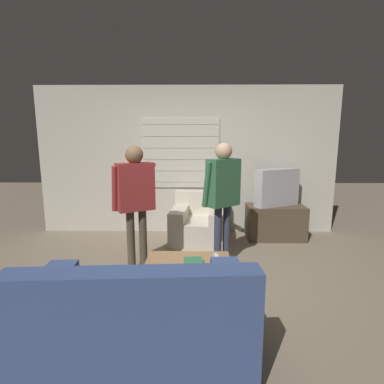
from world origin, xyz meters
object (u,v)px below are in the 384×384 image
(coffee_table, at_px, (188,266))
(person_right_standing, at_px, (222,189))
(tv, at_px, (277,187))
(spare_remote, at_px, (216,256))
(soda_can, at_px, (220,265))
(couch_blue, at_px, (139,322))
(armchair_beige, at_px, (199,223))
(book_stack, at_px, (193,263))
(person_left_standing, at_px, (135,193))

(coffee_table, distance_m, person_right_standing, 1.18)
(coffee_table, bearing_deg, person_right_standing, 64.28)
(tv, height_order, spare_remote, tv)
(soda_can, bearing_deg, person_right_standing, 84.07)
(couch_blue, xyz_separation_m, person_right_standing, (0.77, 1.79, 0.70))
(person_right_standing, bearing_deg, spare_remote, -137.16)
(soda_can, xyz_separation_m, spare_remote, (-0.01, 0.34, -0.05))
(armchair_beige, bearing_deg, couch_blue, 86.06)
(armchair_beige, xyz_separation_m, person_right_standing, (0.29, -0.93, 0.72))
(tv, xyz_separation_m, person_right_standing, (-0.99, -1.06, 0.15))
(coffee_table, distance_m, book_stack, 0.11)
(tv, bearing_deg, spare_remote, 31.32)
(person_left_standing, height_order, spare_remote, person_left_standing)
(tv, relative_size, spare_remote, 5.84)
(armchair_beige, bearing_deg, book_stack, 93.64)
(armchair_beige, xyz_separation_m, soda_can, (0.18, -1.99, 0.15))
(coffee_table, height_order, person_right_standing, person_right_standing)
(armchair_beige, relative_size, book_stack, 4.83)
(couch_blue, bearing_deg, armchair_beige, 76.69)
(spare_remote, bearing_deg, person_right_standing, 74.02)
(coffee_table, bearing_deg, spare_remote, 27.31)
(couch_blue, bearing_deg, spare_remote, 55.37)
(person_right_standing, bearing_deg, person_left_standing, 150.58)
(couch_blue, relative_size, person_left_standing, 1.07)
(book_stack, bearing_deg, couch_blue, -115.05)
(soda_can, bearing_deg, coffee_table, 150.26)
(coffee_table, bearing_deg, book_stack, -48.68)
(coffee_table, height_order, soda_can, soda_can)
(spare_remote, bearing_deg, book_stack, -145.35)
(coffee_table, xyz_separation_m, book_stack, (0.05, -0.06, 0.07))
(spare_remote, bearing_deg, couch_blue, -127.79)
(armchair_beige, distance_m, coffee_table, 1.81)
(person_left_standing, xyz_separation_m, soda_can, (0.99, -0.89, -0.55))
(tv, distance_m, person_left_standing, 2.42)
(coffee_table, relative_size, spare_remote, 6.75)
(armchair_beige, distance_m, person_left_standing, 1.53)
(couch_blue, relative_size, armchair_beige, 1.75)
(person_left_standing, bearing_deg, book_stack, -76.17)
(armchair_beige, distance_m, tv, 1.41)
(soda_can, bearing_deg, book_stack, 155.69)
(person_left_standing, xyz_separation_m, spare_remote, (0.98, -0.56, -0.60))
(person_right_standing, xyz_separation_m, book_stack, (-0.37, -0.94, -0.60))
(couch_blue, xyz_separation_m, tv, (1.76, 2.85, 0.55))
(soda_can, bearing_deg, tv, 62.55)
(book_stack, xyz_separation_m, soda_can, (0.26, -0.12, 0.03))
(couch_blue, distance_m, soda_can, 0.99)
(tv, height_order, person_right_standing, person_right_standing)
(couch_blue, bearing_deg, person_left_standing, 97.94)
(coffee_table, xyz_separation_m, soda_can, (0.31, -0.18, 0.10))
(person_left_standing, bearing_deg, person_right_standing, -20.90)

